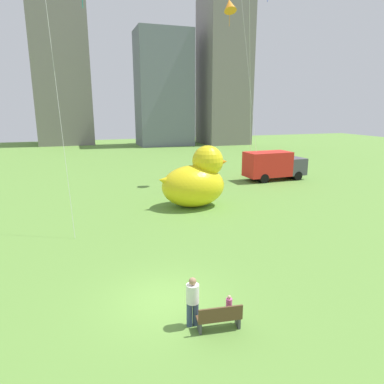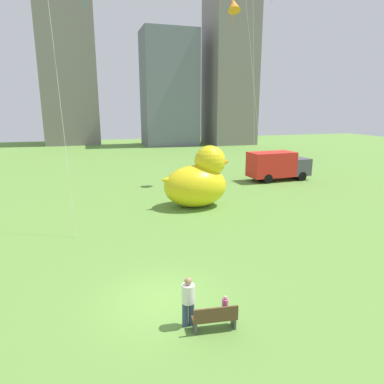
{
  "view_description": "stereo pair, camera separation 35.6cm",
  "coord_description": "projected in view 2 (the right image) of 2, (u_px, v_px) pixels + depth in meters",
  "views": [
    {
      "loc": [
        -2.74,
        -11.45,
        7.07
      ],
      "look_at": [
        2.75,
        4.78,
        2.89
      ],
      "focal_mm": 32.38,
      "sensor_mm": 36.0,
      "label": 1
    },
    {
      "loc": [
        -2.4,
        -11.56,
        7.07
      ],
      "look_at": [
        2.75,
        4.78,
        2.89
      ],
      "focal_mm": 32.38,
      "sensor_mm": 36.0,
      "label": 2
    }
  ],
  "objects": [
    {
      "name": "kite_orange",
      "position": [
        234.0,
        5.0,
        30.01
      ],
      "size": [
        3.59,
        3.75,
        16.48
      ],
      "color": "silver",
      "rests_on": "ground"
    },
    {
      "name": "ground_plane",
      "position": [
        161.0,
        300.0,
        13.09
      ],
      "size": [
        140.0,
        140.0,
        0.0
      ],
      "primitive_type": "plane",
      "color": "#62923C"
    },
    {
      "name": "park_bench",
      "position": [
        215.0,
        318.0,
        11.19
      ],
      "size": [
        1.51,
        0.62,
        0.9
      ],
      "color": "brown",
      "rests_on": "ground"
    },
    {
      "name": "person_child",
      "position": [
        225.0,
        306.0,
        11.79
      ],
      "size": [
        0.22,
        0.22,
        0.88
      ],
      "color": "silver",
      "rests_on": "ground"
    },
    {
      "name": "city_skyline",
      "position": [
        24.0,
        61.0,
        59.71
      ],
      "size": [
        74.16,
        19.22,
        38.67
      ],
      "color": "slate",
      "rests_on": "ground"
    },
    {
      "name": "giant_inflatable_duck",
      "position": [
        198.0,
        181.0,
        25.18
      ],
      "size": [
        5.36,
        3.44,
        4.44
      ],
      "color": "yellow",
      "rests_on": "ground"
    },
    {
      "name": "person_adult",
      "position": [
        188.0,
        299.0,
        11.34
      ],
      "size": [
        0.43,
        0.43,
        1.74
      ],
      "color": "#38476B",
      "rests_on": "ground"
    },
    {
      "name": "box_truck",
      "position": [
        277.0,
        166.0,
        34.37
      ],
      "size": [
        6.29,
        2.55,
        2.85
      ],
      "color": "red",
      "rests_on": "ground"
    }
  ]
}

